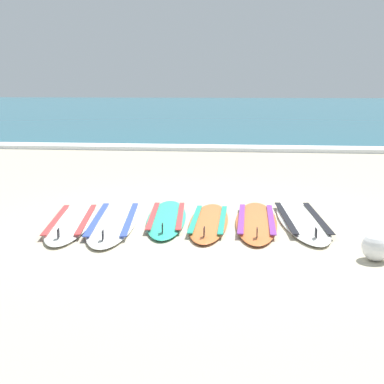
{
  "coord_description": "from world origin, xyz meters",
  "views": [
    {
      "loc": [
        0.54,
        -6.64,
        1.83
      ],
      "look_at": [
        -0.2,
        0.82,
        0.25
      ],
      "focal_mm": 47.35,
      "sensor_mm": 36.0,
      "label": 1
    }
  ],
  "objects_px": {
    "surfboard_3": "(209,221)",
    "beach_ball": "(376,247)",
    "surfboard_2": "(167,218)",
    "surfboard_5": "(301,220)",
    "surfboard_0": "(71,221)",
    "surfboard_1": "(114,221)",
    "surfboard_4": "(256,221)"
  },
  "relations": [
    {
      "from": "surfboard_2",
      "to": "surfboard_5",
      "type": "distance_m",
      "value": 1.85
    },
    {
      "from": "beach_ball",
      "to": "surfboard_4",
      "type": "bearing_deg",
      "value": 132.14
    },
    {
      "from": "surfboard_1",
      "to": "surfboard_4",
      "type": "xyz_separation_m",
      "value": [
        1.92,
        0.19,
        0.0
      ]
    },
    {
      "from": "surfboard_4",
      "to": "beach_ball",
      "type": "distance_m",
      "value": 1.84
    },
    {
      "from": "beach_ball",
      "to": "surfboard_0",
      "type": "bearing_deg",
      "value": 163.58
    },
    {
      "from": "surfboard_3",
      "to": "surfboard_1",
      "type": "bearing_deg",
      "value": -175.46
    },
    {
      "from": "surfboard_0",
      "to": "surfboard_4",
      "type": "xyz_separation_m",
      "value": [
        2.48,
        0.27,
        0.0
      ]
    },
    {
      "from": "surfboard_3",
      "to": "surfboard_0",
      "type": "bearing_deg",
      "value": -174.41
    },
    {
      "from": "surfboard_0",
      "to": "surfboard_1",
      "type": "bearing_deg",
      "value": 7.98
    },
    {
      "from": "surfboard_2",
      "to": "surfboard_5",
      "type": "xyz_separation_m",
      "value": [
        1.85,
        0.08,
        -0.0
      ]
    },
    {
      "from": "surfboard_0",
      "to": "surfboard_3",
      "type": "distance_m",
      "value": 1.85
    },
    {
      "from": "surfboard_3",
      "to": "surfboard_4",
      "type": "bearing_deg",
      "value": 7.64
    },
    {
      "from": "surfboard_2",
      "to": "beach_ball",
      "type": "distance_m",
      "value": 2.83
    },
    {
      "from": "surfboard_0",
      "to": "surfboard_2",
      "type": "distance_m",
      "value": 1.29
    },
    {
      "from": "surfboard_2",
      "to": "surfboard_4",
      "type": "xyz_separation_m",
      "value": [
        1.23,
        -0.05,
        -0.0
      ]
    },
    {
      "from": "surfboard_2",
      "to": "surfboard_5",
      "type": "bearing_deg",
      "value": 2.63
    },
    {
      "from": "surfboard_3",
      "to": "surfboard_4",
      "type": "distance_m",
      "value": 0.64
    },
    {
      "from": "surfboard_0",
      "to": "surfboard_4",
      "type": "relative_size",
      "value": 1.03
    },
    {
      "from": "surfboard_4",
      "to": "surfboard_1",
      "type": "bearing_deg",
      "value": -174.43
    },
    {
      "from": "surfboard_1",
      "to": "surfboard_5",
      "type": "bearing_deg",
      "value": 7.13
    },
    {
      "from": "surfboard_0",
      "to": "beach_ball",
      "type": "height_order",
      "value": "beach_ball"
    },
    {
      "from": "surfboard_0",
      "to": "surfboard_5",
      "type": "height_order",
      "value": "same"
    },
    {
      "from": "surfboard_2",
      "to": "surfboard_3",
      "type": "bearing_deg",
      "value": -12.38
    },
    {
      "from": "surfboard_4",
      "to": "surfboard_0",
      "type": "bearing_deg",
      "value": -173.88
    },
    {
      "from": "surfboard_1",
      "to": "surfboard_3",
      "type": "bearing_deg",
      "value": 4.54
    },
    {
      "from": "surfboard_0",
      "to": "beach_ball",
      "type": "bearing_deg",
      "value": -16.42
    },
    {
      "from": "surfboard_3",
      "to": "beach_ball",
      "type": "bearing_deg",
      "value": -34.34
    },
    {
      "from": "surfboard_0",
      "to": "surfboard_4",
      "type": "bearing_deg",
      "value": 6.12
    },
    {
      "from": "surfboard_0",
      "to": "beach_ball",
      "type": "relative_size",
      "value": 7.51
    },
    {
      "from": "surfboard_2",
      "to": "surfboard_4",
      "type": "height_order",
      "value": "same"
    },
    {
      "from": "beach_ball",
      "to": "surfboard_5",
      "type": "bearing_deg",
      "value": 112.42
    },
    {
      "from": "surfboard_0",
      "to": "surfboard_3",
      "type": "xyz_separation_m",
      "value": [
        1.84,
        0.18,
        0.0
      ]
    }
  ]
}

